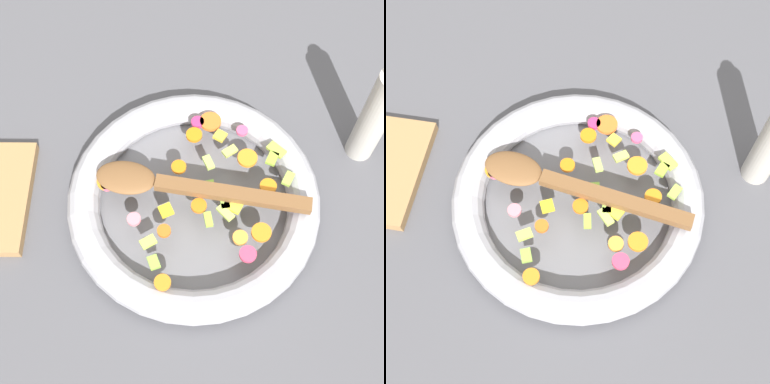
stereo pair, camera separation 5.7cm
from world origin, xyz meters
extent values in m
plane|color=#4C4C51|center=(0.00, 0.00, 0.00)|extent=(4.00, 4.00, 0.00)
cylinder|color=slate|center=(0.00, 0.00, 0.01)|extent=(0.34, 0.34, 0.01)
torus|color=#9E9EA5|center=(0.00, 0.00, 0.03)|extent=(0.39, 0.39, 0.05)
cylinder|color=orange|center=(0.01, -0.02, 0.05)|extent=(0.03, 0.03, 0.01)
cylinder|color=orange|center=(0.08, 0.06, 0.05)|extent=(0.03, 0.03, 0.01)
cylinder|color=#D4601B|center=(-0.04, -0.06, 0.05)|extent=(0.02, 0.02, 0.01)
cylinder|color=orange|center=(-0.02, 0.04, 0.05)|extent=(0.03, 0.03, 0.01)
cylinder|color=orange|center=(0.10, -0.07, 0.05)|extent=(0.04, 0.04, 0.01)
cylinder|color=orange|center=(0.03, 0.13, 0.05)|extent=(0.04, 0.04, 0.01)
cylinder|color=orange|center=(0.07, -0.07, 0.05)|extent=(0.03, 0.03, 0.01)
cylinder|color=orange|center=(-0.13, 0.02, 0.05)|extent=(0.03, 0.03, 0.01)
cylinder|color=orange|center=(-0.09, 0.02, 0.05)|extent=(0.02, 0.02, 0.01)
cylinder|color=orange|center=(0.11, 0.01, 0.05)|extent=(0.03, 0.03, 0.01)
cylinder|color=orange|center=(0.00, 0.10, 0.05)|extent=(0.03, 0.03, 0.01)
cylinder|color=orange|center=(-0.04, -0.14, 0.05)|extent=(0.03, 0.03, 0.01)
cube|color=#B9C655|center=(0.06, 0.07, 0.05)|extent=(0.03, 0.02, 0.01)
cube|color=#93C740|center=(0.02, 0.01, 0.05)|extent=(0.03, 0.02, 0.01)
cube|color=#AFD158|center=(0.02, 0.05, 0.05)|extent=(0.02, 0.03, 0.01)
cube|color=#92BB37|center=(0.12, 0.06, 0.05)|extent=(0.02, 0.03, 0.01)
cube|color=#86B53F|center=(-0.06, -0.11, 0.05)|extent=(0.02, 0.02, 0.01)
cube|color=#9DC846|center=(0.14, 0.02, 0.05)|extent=(0.02, 0.03, 0.01)
cube|color=#A9BF41|center=(0.13, 0.07, 0.05)|extent=(0.03, 0.03, 0.01)
cube|color=#B8D458|center=(0.05, -0.04, 0.05)|extent=(0.03, 0.03, 0.01)
cube|color=#99C23B|center=(0.02, -0.05, 0.05)|extent=(0.01, 0.02, 0.01)
cube|color=#B8D74D|center=(-0.06, -0.08, 0.05)|extent=(0.03, 0.02, 0.01)
cube|color=#80AD42|center=(0.05, -0.02, 0.05)|extent=(0.02, 0.02, 0.01)
cylinder|color=#DD3C5D|center=(0.08, -0.10, 0.05)|extent=(0.03, 0.03, 0.01)
cylinder|color=#E27884|center=(-0.09, -0.05, 0.05)|extent=(0.03, 0.03, 0.01)
cylinder|color=#E65874|center=(-0.13, 0.01, 0.05)|extent=(0.02, 0.02, 0.01)
cylinder|color=#D64E7A|center=(0.08, 0.11, 0.05)|extent=(0.02, 0.02, 0.01)
cylinder|color=#CE2F67|center=(0.01, 0.12, 0.05)|extent=(0.03, 0.03, 0.01)
cylinder|color=#E25483|center=(0.14, -0.02, 0.05)|extent=(0.03, 0.03, 0.01)
cube|color=yellow|center=(0.06, -0.02, 0.05)|extent=(0.04, 0.04, 0.01)
cube|color=gold|center=(-0.04, -0.03, 0.05)|extent=(0.03, 0.03, 0.01)
cube|color=yellow|center=(0.04, 0.10, 0.05)|extent=(0.02, 0.02, 0.01)
cube|color=brown|center=(0.06, -0.01, 0.06)|extent=(0.23, 0.06, 0.01)
ellipsoid|color=brown|center=(-0.10, 0.02, 0.06)|extent=(0.10, 0.07, 0.01)
camera|label=1|loc=(0.00, -0.36, 0.76)|focal=50.00mm
camera|label=2|loc=(0.06, -0.36, 0.76)|focal=50.00mm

